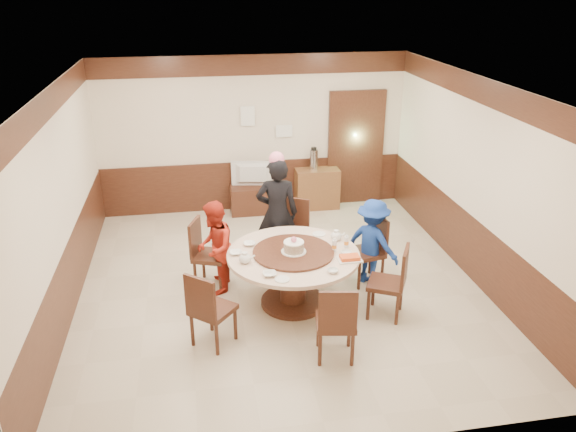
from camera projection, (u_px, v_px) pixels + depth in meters
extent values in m
plane|color=#C1B39B|center=(280.00, 286.00, 7.90)|extent=(6.00, 6.00, 0.00)
plane|color=silver|center=(279.00, 85.00, 6.80)|extent=(6.00, 6.00, 0.00)
cube|color=beige|center=(254.00, 135.00, 10.07)|extent=(5.50, 0.04, 2.80)
cube|color=beige|center=(337.00, 320.00, 4.64)|extent=(5.50, 0.04, 2.80)
cube|color=beige|center=(60.00, 206.00, 6.92)|extent=(0.04, 6.00, 2.80)
cube|color=beige|center=(475.00, 181.00, 7.78)|extent=(0.04, 6.00, 2.80)
cube|color=#3E1F13|center=(280.00, 257.00, 7.73)|extent=(5.50, 6.00, 0.90)
cube|color=#3E1F13|center=(279.00, 100.00, 6.87)|extent=(5.50, 6.00, 0.35)
cube|color=#3E1F13|center=(356.00, 149.00, 10.46)|extent=(1.05, 0.08, 2.18)
cube|color=#8FDD94|center=(355.00, 149.00, 10.48)|extent=(0.88, 0.02, 2.05)
cylinder|color=#3E1F13|center=(293.00, 301.00, 7.47)|extent=(0.85, 0.85, 0.06)
cylinder|color=#3E1F13|center=(293.00, 280.00, 7.34)|extent=(0.34, 0.34, 0.65)
cylinder|color=beige|center=(293.00, 255.00, 7.20)|extent=(1.71, 1.71, 0.05)
cylinder|color=#3E1F13|center=(293.00, 252.00, 7.18)|extent=(1.04, 1.04, 0.03)
cube|color=#3E1F13|center=(366.00, 253.00, 7.86)|extent=(0.51, 0.51, 0.06)
cube|color=#3E1F13|center=(380.00, 233.00, 7.82)|extent=(0.12, 0.42, 0.50)
cube|color=#3E1F13|center=(365.00, 268.00, 7.96)|extent=(0.36, 0.36, 0.42)
cube|color=#3E1F13|center=(291.00, 235.00, 8.39)|extent=(0.60, 0.60, 0.06)
cube|color=#3E1F13|center=(296.00, 214.00, 8.46)|extent=(0.38, 0.24, 0.50)
cube|color=#3E1F13|center=(291.00, 250.00, 8.48)|extent=(0.36, 0.36, 0.42)
cube|color=#3E1F13|center=(211.00, 256.00, 7.77)|extent=(0.57, 0.57, 0.06)
cube|color=#3E1F13|center=(195.00, 237.00, 7.69)|extent=(0.18, 0.41, 0.50)
cube|color=#3E1F13|center=(212.00, 271.00, 7.86)|extent=(0.36, 0.36, 0.42)
cube|color=#3E1F13|center=(213.00, 310.00, 6.52)|extent=(0.62, 0.62, 0.06)
cube|color=#3E1F13|center=(200.00, 298.00, 6.25)|extent=(0.35, 0.30, 0.50)
cube|color=#3E1F13|center=(214.00, 327.00, 6.61)|extent=(0.36, 0.36, 0.42)
cube|color=#3E1F13|center=(336.00, 322.00, 6.28)|extent=(0.51, 0.51, 0.06)
cube|color=#3E1F13|center=(338.00, 312.00, 5.98)|extent=(0.42, 0.11, 0.50)
cube|color=#3E1F13|center=(335.00, 340.00, 6.37)|extent=(0.36, 0.36, 0.42)
cube|color=#3E1F13|center=(386.00, 284.00, 7.06)|extent=(0.59, 0.59, 0.06)
cube|color=#3E1F13|center=(405.00, 267.00, 6.90)|extent=(0.23, 0.39, 0.50)
cube|color=#3E1F13|center=(385.00, 300.00, 7.16)|extent=(0.36, 0.36, 0.42)
imported|color=black|center=(277.00, 213.00, 8.16)|extent=(0.66, 0.48, 1.68)
imported|color=#B22717|center=(215.00, 248.00, 7.55)|extent=(0.58, 0.70, 1.30)
imported|color=navy|center=(372.00, 242.00, 7.77)|extent=(0.87, 0.92, 1.25)
cylinder|color=white|center=(294.00, 251.00, 7.15)|extent=(0.32, 0.32, 0.01)
cylinder|color=tan|center=(294.00, 247.00, 7.13)|extent=(0.26, 0.26, 0.12)
cylinder|color=white|center=(294.00, 242.00, 7.10)|extent=(0.26, 0.26, 0.01)
sphere|color=pink|center=(294.00, 239.00, 7.09)|extent=(0.07, 0.07, 0.07)
ellipsoid|color=white|center=(245.00, 258.00, 6.92)|extent=(0.17, 0.15, 0.13)
ellipsoid|color=white|center=(336.00, 236.00, 7.52)|extent=(0.17, 0.15, 0.13)
imported|color=white|center=(249.00, 244.00, 7.39)|extent=(0.16, 0.16, 0.04)
imported|color=white|center=(333.00, 271.00, 6.71)|extent=(0.13, 0.13, 0.04)
imported|color=white|center=(270.00, 274.00, 6.64)|extent=(0.16, 0.16, 0.04)
imported|color=white|center=(346.00, 253.00, 7.14)|extent=(0.14, 0.14, 0.04)
imported|color=white|center=(236.00, 253.00, 7.15)|extent=(0.16, 0.16, 0.04)
cylinder|color=white|center=(282.00, 279.00, 6.56)|extent=(0.18, 0.18, 0.01)
cylinder|color=white|center=(319.00, 234.00, 7.71)|extent=(0.18, 0.18, 0.01)
cube|color=white|center=(350.00, 260.00, 7.00)|extent=(0.30, 0.20, 0.02)
cube|color=#D64A18|center=(350.00, 257.00, 6.99)|extent=(0.24, 0.15, 0.04)
cylinder|color=white|center=(334.00, 246.00, 7.20)|extent=(0.06, 0.06, 0.16)
cylinder|color=white|center=(346.00, 242.00, 7.30)|extent=(0.06, 0.06, 0.16)
cube|color=#3E1F13|center=(254.00, 199.00, 10.29)|extent=(0.85, 0.45, 0.50)
imported|color=gray|center=(253.00, 175.00, 10.10)|extent=(0.80, 0.23, 0.46)
cube|color=brown|center=(317.00, 188.00, 10.45)|extent=(0.80, 0.40, 0.75)
cylinder|color=silver|center=(314.00, 160.00, 10.22)|extent=(0.15, 0.15, 0.38)
cube|color=white|center=(248.00, 116.00, 9.88)|extent=(0.25, 0.00, 0.35)
cube|color=white|center=(284.00, 131.00, 10.10)|extent=(0.30, 0.00, 0.22)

